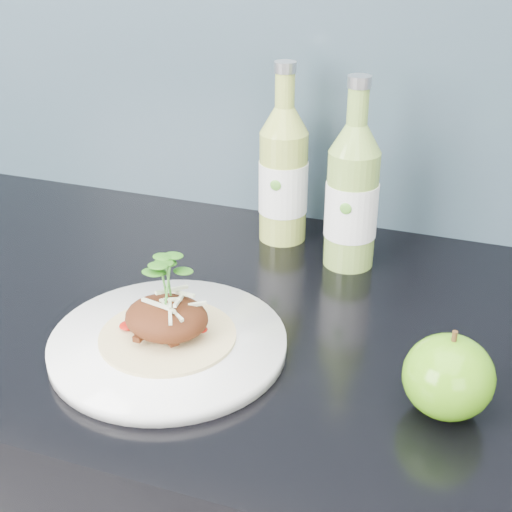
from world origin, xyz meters
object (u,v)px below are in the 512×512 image
object	(u,v)px
dinner_plate	(168,343)
cider_bottle_left	(283,175)
cider_bottle_right	(352,197)
green_apple	(448,377)

from	to	relation	value
dinner_plate	cider_bottle_left	distance (m)	0.33
cider_bottle_left	cider_bottle_right	world-z (taller)	same
green_apple	cider_bottle_right	world-z (taller)	cider_bottle_right
dinner_plate	cider_bottle_right	distance (m)	0.31
dinner_plate	cider_bottle_right	bearing A→B (deg)	62.75
cider_bottle_left	cider_bottle_right	size ratio (longest dim) A/B	1.00
dinner_plate	green_apple	bearing A→B (deg)	-0.76
dinner_plate	green_apple	xyz separation A→B (m)	(0.29, -0.00, 0.03)
cider_bottle_left	cider_bottle_right	distance (m)	0.12
cider_bottle_left	cider_bottle_right	xyz separation A→B (m)	(0.11, -0.05, 0.00)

